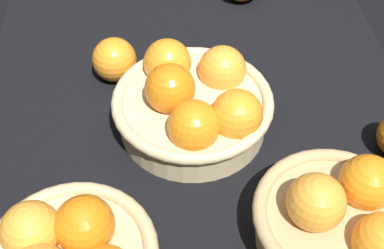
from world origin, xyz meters
TOP-DOWN VIEW (x-y plane):
  - market_tray at (0.00, 0.00)cm, footprint 84.00×72.00cm
  - basket_center at (0.70, 0.47)cm, footprint 24.77×24.77cm
  - basket_near_left at (-21.47, -16.00)cm, footprint 21.10×21.10cm
  - loose_orange_side_gap at (13.32, 13.15)cm, footprint 7.58×7.58cm

SIDE VIEW (x-z plane):
  - market_tray at x=0.00cm, z-range 0.00..3.00cm
  - loose_orange_side_gap at x=13.32cm, z-range 3.00..10.58cm
  - basket_center at x=0.70cm, z-range 1.84..13.83cm
  - basket_near_left at x=-21.47cm, z-range 1.83..13.85cm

